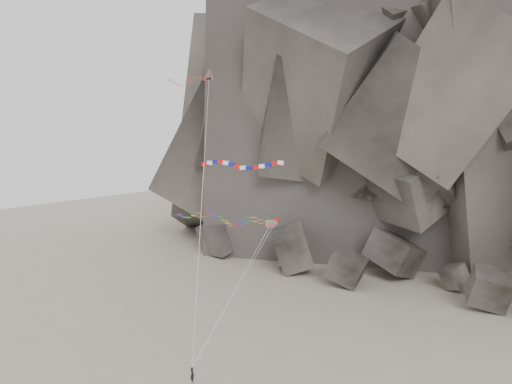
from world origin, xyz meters
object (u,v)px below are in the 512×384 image
Objects in this scene: delta_kite at (185,81)px; pennant_kite at (262,244)px; parafoil_kite at (220,217)px; kite_flyer at (192,373)px; banner_kite at (241,165)px.

delta_kite is 2.24× the size of pennant_kite.
pennant_kite is at bearing -23.37° from parafoil_kite.
pennant_kite is at bearing -86.54° from kite_flyer.
pennant_kite is (5.02, -2.40, -8.63)m from banner_kite.
parafoil_kite is at bearing -4.37° from delta_kite.
delta_kite is at bearing -26.45° from kite_flyer.
banner_kite reaches higher than kite_flyer.
parafoil_kite is at bearing -44.28° from kite_flyer.
pennant_kite is at bearing -47.64° from banner_kite.
pennant_kite is (8.48, -2.41, -1.86)m from parafoil_kite.
kite_flyer is 15.70m from pennant_kite.
banner_kite is 7.60m from parafoil_kite.
kite_flyer is at bearing -112.58° from pennant_kite.
banner_kite is 1.36× the size of parafoil_kite.
delta_kite is at bearing 156.99° from parafoil_kite.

